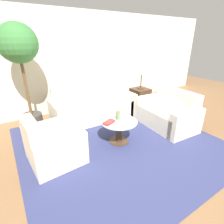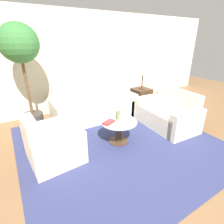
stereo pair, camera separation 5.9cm
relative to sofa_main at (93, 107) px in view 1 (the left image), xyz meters
name	(u,v)px [view 1 (the left image)]	position (x,y,z in m)	size (l,w,h in m)	color
ground_plane	(140,155)	(-0.04, -1.92, -0.27)	(14.00, 14.00, 0.00)	brown
wall_back	(75,63)	(-0.04, 0.87, 1.03)	(10.00, 0.06, 2.60)	beige
rug	(119,141)	(-0.11, -1.34, -0.27)	(3.63, 3.51, 0.01)	navy
sofa_main	(93,107)	(0.00, 0.00, 0.00)	(2.07, 0.87, 0.85)	beige
armchair	(51,147)	(-1.38, -1.24, 0.00)	(0.86, 0.89, 0.81)	beige
loveseat	(168,114)	(1.28, -1.34, 0.00)	(0.91, 1.41, 0.83)	beige
coffee_table	(119,129)	(-0.11, -1.34, 0.02)	(0.70, 0.70, 0.45)	#422D1E
side_table	(140,98)	(1.46, -0.15, 0.02)	(0.47, 0.47, 0.59)	#422D1E
table_lamp	(142,69)	(1.46, -0.15, 0.85)	(0.33, 0.33, 0.69)	#422D1E
potted_plant	(20,55)	(-1.44, 0.15, 1.33)	(0.76, 0.76, 2.20)	#3D3833
vase	(118,115)	(-0.08, -1.27, 0.27)	(0.08, 0.08, 0.18)	#6B7A4C
bowl	(127,125)	(-0.12, -1.60, 0.21)	(0.19, 0.19, 0.06)	beige
book_stack	(109,122)	(-0.32, -1.32, 0.20)	(0.26, 0.20, 0.05)	#BC3333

